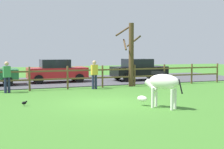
# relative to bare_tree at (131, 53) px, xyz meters

# --- Properties ---
(ground_plane) EXTENTS (60.00, 60.00, 0.00)m
(ground_plane) POSITION_rel_bare_tree_xyz_m (-3.52, -5.04, -2.05)
(ground_plane) COLOR #3D7528
(parking_asphalt) EXTENTS (28.00, 7.40, 0.05)m
(parking_asphalt) POSITION_rel_bare_tree_xyz_m (-3.52, 4.26, -2.03)
(parking_asphalt) COLOR #47474C
(parking_asphalt) RESTS_ON ground_plane
(paddock_fence) EXTENTS (21.21, 0.11, 1.33)m
(paddock_fence) POSITION_rel_bare_tree_xyz_m (-3.97, -0.04, -1.29)
(paddock_fence) COLOR brown
(paddock_fence) RESTS_ON ground_plane
(bare_tree) EXTENTS (1.58, 1.25, 3.88)m
(bare_tree) POSITION_rel_bare_tree_xyz_m (0.00, 0.00, 0.00)
(bare_tree) COLOR #513A23
(bare_tree) RESTS_ON ground_plane
(zebra) EXTENTS (1.26, 1.68, 1.41)m
(zebra) POSITION_rel_bare_tree_xyz_m (-1.84, -6.96, -1.13)
(zebra) COLOR white
(zebra) RESTS_ON ground_plane
(crow_on_grass) EXTENTS (0.21, 0.10, 0.20)m
(crow_on_grass) POSITION_rel_bare_tree_xyz_m (-6.72, -4.64, -1.92)
(crow_on_grass) COLOR black
(crow_on_grass) RESTS_ON ground_plane
(parked_car_black) EXTENTS (4.05, 1.97, 1.56)m
(parked_car_black) POSITION_rel_bare_tree_xyz_m (1.93, 2.87, -1.21)
(parked_car_black) COLOR black
(parked_car_black) RESTS_ON parking_asphalt
(parked_car_red) EXTENTS (4.01, 1.91, 1.56)m
(parked_car_red) POSITION_rel_bare_tree_xyz_m (-3.95, 3.55, -1.21)
(parked_car_red) COLOR red
(parked_car_red) RESTS_ON parking_asphalt
(visitor_left_of_tree) EXTENTS (0.39, 0.27, 1.64)m
(visitor_left_of_tree) POSITION_rel_bare_tree_xyz_m (-2.53, -0.55, -1.14)
(visitor_left_of_tree) COLOR #232847
(visitor_left_of_tree) RESTS_ON ground_plane
(visitor_right_of_tree) EXTENTS (0.40, 0.29, 1.64)m
(visitor_right_of_tree) POSITION_rel_bare_tree_xyz_m (-7.25, -0.49, -1.14)
(visitor_right_of_tree) COLOR #232847
(visitor_right_of_tree) RESTS_ON ground_plane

